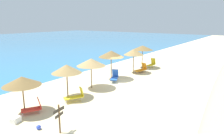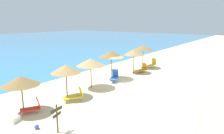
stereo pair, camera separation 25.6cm
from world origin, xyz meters
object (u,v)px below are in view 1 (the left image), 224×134
at_px(beach_umbrella_3, 111,54).
at_px(lounge_chair_3, 34,107).
at_px(wooden_signpost, 59,116).
at_px(cooler_box, 16,120).
at_px(lounge_chair_1, 152,64).
at_px(beach_umbrella_2, 91,62).
at_px(beach_umbrella_4, 134,52).
at_px(beach_ball, 39,127).
at_px(lounge_chair_2, 141,69).
at_px(beach_umbrella_0, 22,81).
at_px(beach_umbrella_5, 143,48).
at_px(lounge_chair_4, 115,77).
at_px(lounge_chair_0, 76,96).
at_px(beach_umbrella_1, 67,69).

xyz_separation_m(beach_umbrella_3, lounge_chair_3, (-9.65, -0.66, -2.27)).
relative_size(wooden_signpost, cooler_box, 2.83).
xyz_separation_m(lounge_chair_1, wooden_signpost, (-18.01, -3.02, 0.51)).
distance_m(beach_umbrella_2, lounge_chair_1, 11.31).
relative_size(beach_umbrella_4, beach_ball, 10.44).
bearing_deg(lounge_chair_2, beach_umbrella_0, 100.02).
xyz_separation_m(beach_umbrella_2, beach_umbrella_4, (7.14, -0.25, 0.08)).
bearing_deg(beach_umbrella_2, cooler_box, -175.05).
distance_m(beach_umbrella_5, lounge_chair_4, 7.56).
bearing_deg(beach_umbrella_0, beach_umbrella_4, -1.82).
relative_size(beach_umbrella_3, lounge_chair_3, 2.11).
distance_m(lounge_chair_1, lounge_chair_3, 17.34).
relative_size(beach_umbrella_3, lounge_chair_0, 1.93).
bearing_deg(lounge_chair_4, beach_ball, 75.63).
bearing_deg(lounge_chair_0, lounge_chair_2, -60.48).
bearing_deg(beach_umbrella_3, lounge_chair_3, -176.08).
xyz_separation_m(lounge_chair_2, beach_ball, (-15.23, -1.57, -0.27)).
distance_m(beach_umbrella_5, lounge_chair_2, 3.35).
bearing_deg(lounge_chair_2, beach_umbrella_4, 62.84).
relative_size(beach_umbrella_0, beach_umbrella_4, 0.89).
bearing_deg(beach_umbrella_5, beach_umbrella_4, -171.99).
height_order(beach_umbrella_4, cooler_box, beach_umbrella_4).
bearing_deg(lounge_chair_2, cooler_box, 103.46).
relative_size(lounge_chair_2, lounge_chair_4, 1.12).
height_order(beach_umbrella_2, beach_umbrella_4, beach_umbrella_4).
bearing_deg(beach_umbrella_1, beach_umbrella_2, 1.60).
height_order(lounge_chair_0, lounge_chair_3, lounge_chair_0).
bearing_deg(lounge_chair_4, beach_umbrella_5, -109.88).
bearing_deg(beach_umbrella_3, beach_umbrella_0, -179.45).
relative_size(beach_umbrella_2, lounge_chair_1, 1.91).
height_order(lounge_chair_0, cooler_box, lounge_chair_0).
relative_size(beach_umbrella_0, lounge_chair_1, 1.75).
height_order(beach_umbrella_2, lounge_chair_3, beach_umbrella_2).
distance_m(lounge_chair_3, lounge_chair_4, 9.14).
xyz_separation_m(beach_umbrella_4, beach_umbrella_5, (3.02, 0.42, 0.15)).
distance_m(lounge_chair_4, cooler_box, 10.59).
xyz_separation_m(beach_umbrella_5, lounge_chair_0, (-13.29, -1.35, -2.16)).
distance_m(beach_umbrella_0, beach_umbrella_1, 3.59).
distance_m(beach_umbrella_3, lounge_chair_4, 2.37).
distance_m(beach_umbrella_0, lounge_chair_3, 1.91).
xyz_separation_m(beach_umbrella_4, wooden_signpost, (-14.03, -3.50, -1.48)).
distance_m(beach_umbrella_0, lounge_chair_1, 17.76).
bearing_deg(wooden_signpost, lounge_chair_1, 0.73).
bearing_deg(beach_umbrella_5, lounge_chair_4, -174.64).
height_order(lounge_chair_0, wooden_signpost, wooden_signpost).
distance_m(beach_umbrella_0, lounge_chair_0, 4.05).
distance_m(beach_umbrella_0, lounge_chair_2, 14.57).
height_order(wooden_signpost, cooler_box, wooden_signpost).
distance_m(beach_umbrella_3, lounge_chair_3, 9.93).
relative_size(beach_umbrella_4, lounge_chair_4, 1.78).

